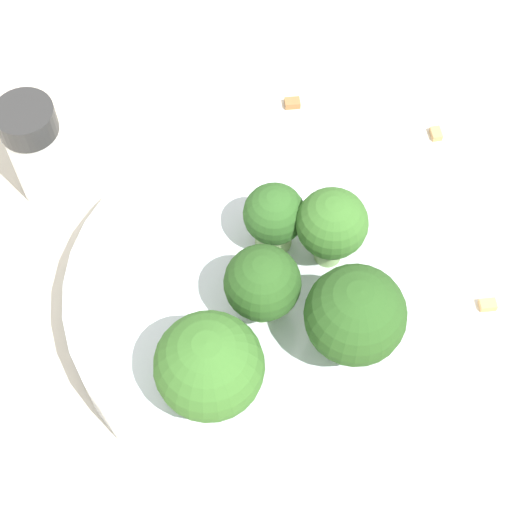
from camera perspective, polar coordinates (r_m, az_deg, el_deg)
name	(u,v)px	position (r m, az deg, el deg)	size (l,w,h in m)	color
ground_plane	(256,317)	(0.49, 0.00, -4.10)	(3.00, 3.00, 0.00)	beige
bowl	(256,301)	(0.47, 0.00, -3.05)	(0.20, 0.20, 0.04)	silver
broccoli_floret_0	(260,285)	(0.42, 0.28, -1.92)	(0.04, 0.04, 0.05)	#8EB770
broccoli_floret_1	(332,226)	(0.43, 5.07, 2.04)	(0.04, 0.04, 0.05)	#7A9E5B
broccoli_floret_2	(209,367)	(0.40, -3.14, -7.39)	(0.05, 0.05, 0.06)	#7A9E5B
broccoli_floret_3	(274,217)	(0.44, 1.21, 2.59)	(0.03, 0.03, 0.04)	#7A9E5B
broccoli_floret_4	(355,316)	(0.40, 6.62, -4.00)	(0.05, 0.05, 0.06)	#84AD66
pepper_shaker	(37,151)	(0.51, -14.37, 6.79)	(0.03, 0.03, 0.07)	silver
almond_crumb_0	(489,303)	(0.50, 15.25, -3.04)	(0.01, 0.01, 0.01)	tan
almond_crumb_1	(437,131)	(0.56, 11.95, 8.13)	(0.01, 0.01, 0.01)	tan
almond_crumb_2	(292,101)	(0.57, 2.45, 10.31)	(0.01, 0.01, 0.01)	olive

